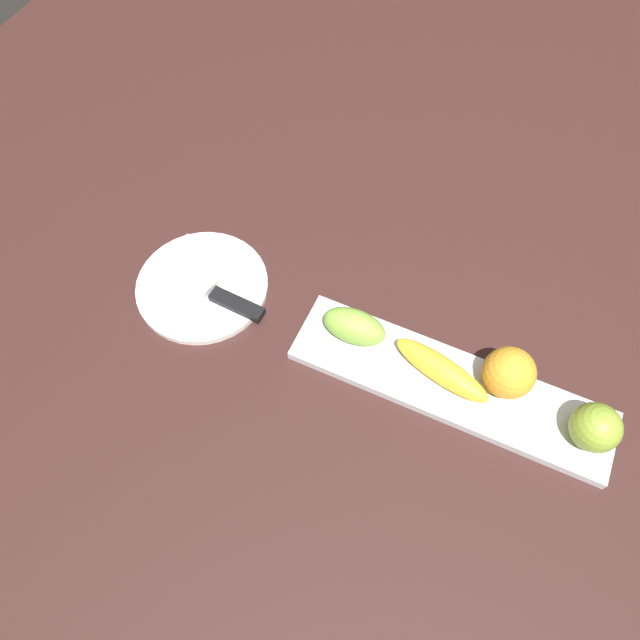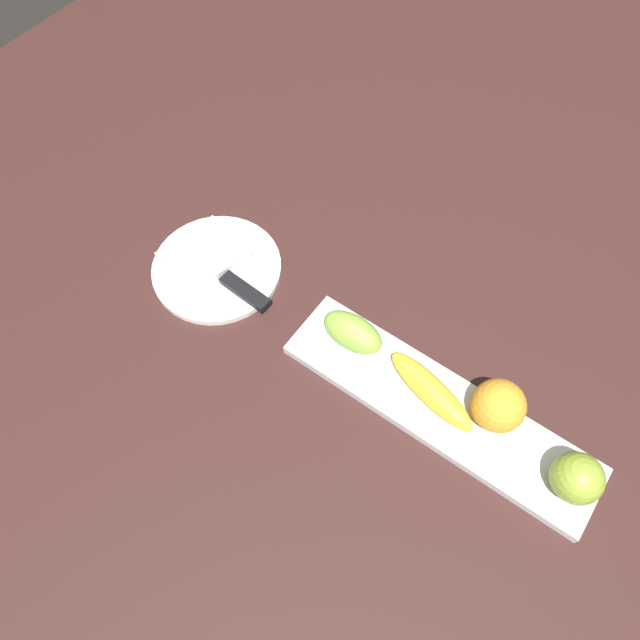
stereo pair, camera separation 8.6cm
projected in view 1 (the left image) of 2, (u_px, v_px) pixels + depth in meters
ground_plane at (465, 410)px, 0.86m from camera, size 2.40×2.40×0.00m
fruit_tray at (450, 385)px, 0.87m from camera, size 0.47×0.11×0.02m
apple at (596, 428)px, 0.80m from camera, size 0.07×0.07×0.07m
banana at (441, 370)px, 0.85m from camera, size 0.16×0.07×0.04m
orange_near_apple at (509, 373)px, 0.83m from camera, size 0.07×0.07×0.07m
grape_bunch at (354, 326)px, 0.88m from camera, size 0.10×0.05×0.05m
dinner_plate at (202, 286)px, 0.96m from camera, size 0.21×0.21×0.01m
folded_napkin at (187, 275)px, 0.96m from camera, size 0.12×0.14×0.02m
knife at (228, 301)px, 0.94m from camera, size 0.18×0.03×0.01m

